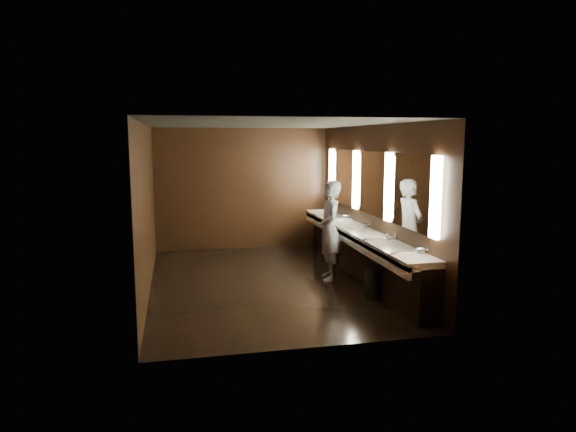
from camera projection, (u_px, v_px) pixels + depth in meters
The scene contains 10 objects.
floor at pixel (265, 282), 9.20m from camera, with size 6.00×6.00×0.00m, color black.
ceiling at pixel (264, 124), 8.79m from camera, with size 4.00×6.00×0.02m, color #2D2D2B.
wall_back at pixel (243, 189), 11.89m from camera, with size 4.00×0.02×2.80m, color black.
wall_front at pixel (308, 236), 6.10m from camera, with size 4.00×0.02×2.80m, color black.
wall_left at pixel (147, 208), 8.57m from camera, with size 0.02×6.00×2.80m, color black.
wall_right at pixel (372, 202), 9.42m from camera, with size 0.02×6.00×2.80m, color black.
sink_counter at pixel (360, 251), 9.51m from camera, with size 0.55×5.40×1.01m.
mirror_band at pixel (371, 183), 9.37m from camera, with size 0.06×5.03×1.15m.
person at pixel (330, 230), 9.29m from camera, with size 0.66×0.43×1.81m, color #9CB6E9.
trash_bin at pixel (374, 282), 8.31m from camera, with size 0.32×0.32×0.50m, color black.
Camera 1 is at (-1.53, -8.80, 2.54)m, focal length 32.00 mm.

